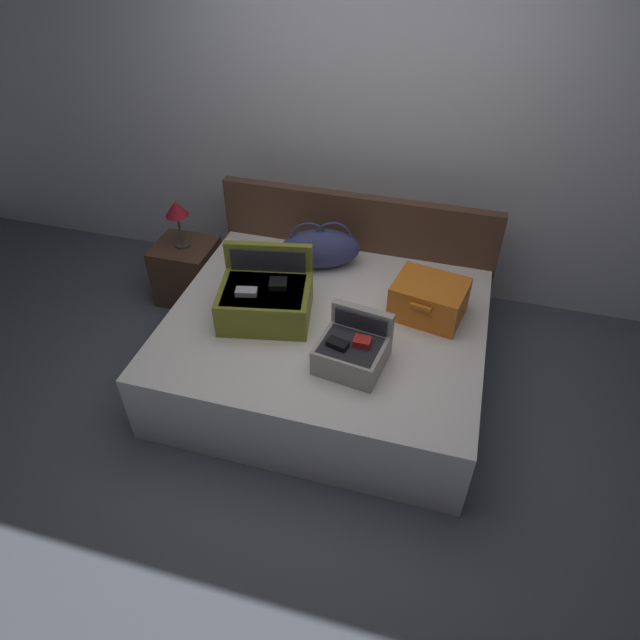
% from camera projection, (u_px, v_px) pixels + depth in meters
% --- Properties ---
extents(ground_plane, '(12.00, 12.00, 0.00)m').
position_uv_depth(ground_plane, '(308.00, 420.00, 3.54)').
color(ground_plane, '#4C515B').
extents(back_wall, '(8.00, 0.10, 2.60)m').
position_uv_depth(back_wall, '(374.00, 120.00, 3.91)').
color(back_wall, silver).
rests_on(back_wall, ground).
extents(bed, '(1.96, 1.64, 0.50)m').
position_uv_depth(bed, '(325.00, 349.00, 3.67)').
color(bed, silver).
rests_on(bed, ground).
extents(headboard, '(2.00, 0.08, 0.92)m').
position_uv_depth(headboard, '(356.00, 252.00, 4.16)').
color(headboard, '#4C3323').
rests_on(headboard, ground).
extents(hard_case_large, '(0.62, 0.55, 0.40)m').
position_uv_depth(hard_case_large, '(265.00, 298.00, 3.46)').
color(hard_case_large, olive).
rests_on(hard_case_large, bed).
extents(hard_case_medium, '(0.48, 0.41, 0.24)m').
position_uv_depth(hard_case_medium, '(429.00, 299.00, 3.48)').
color(hard_case_medium, '#D16619').
rests_on(hard_case_medium, bed).
extents(hard_case_small, '(0.41, 0.40, 0.30)m').
position_uv_depth(hard_case_small, '(352.00, 350.00, 3.15)').
color(hard_case_small, gray).
rests_on(hard_case_small, bed).
extents(duffel_bag, '(0.60, 0.41, 0.35)m').
position_uv_depth(duffel_bag, '(320.00, 248.00, 3.87)').
color(duffel_bag, navy).
rests_on(duffel_bag, bed).
extents(nightstand, '(0.44, 0.40, 0.48)m').
position_uv_depth(nightstand, '(188.00, 272.00, 4.35)').
color(nightstand, '#4C3323').
rests_on(nightstand, ground).
extents(table_lamp, '(0.17, 0.17, 0.37)m').
position_uv_depth(table_lamp, '(177.00, 211.00, 4.01)').
color(table_lamp, '#3F3833').
rests_on(table_lamp, nightstand).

